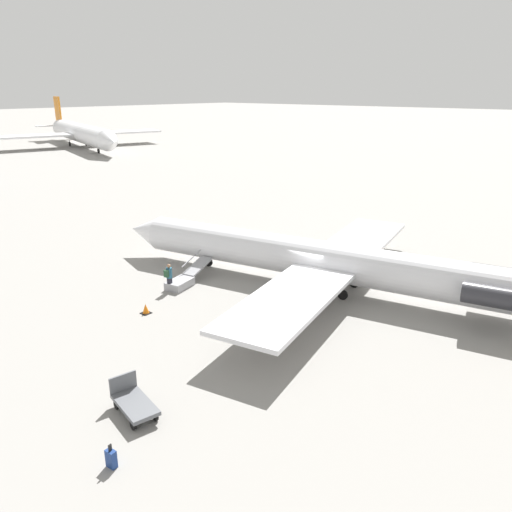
{
  "coord_description": "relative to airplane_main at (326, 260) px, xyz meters",
  "views": [
    {
      "loc": [
        -16.43,
        24.36,
        11.84
      ],
      "look_at": [
        3.35,
        1.52,
        1.66
      ],
      "focal_mm": 35.0,
      "sensor_mm": 36.0,
      "label": 1
    }
  ],
  "objects": [
    {
      "name": "airplane_taxiing_distant",
      "position": [
        82.68,
        -32.4,
        1.12
      ],
      "size": [
        45.01,
        34.94,
        10.01
      ],
      "rotation": [
        0.0,
        0.0,
        2.85
      ],
      "color": "white",
      "rests_on": "ground"
    },
    {
      "name": "boarding_stairs",
      "position": [
        7.09,
        5.38,
        -1.5
      ],
      "size": [
        1.86,
        4.14,
        1.6
      ],
      "rotation": [
        0.0,
        0.0,
        -1.35
      ],
      "color": "#99999E",
      "rests_on": "ground"
    },
    {
      "name": "luggage_cart",
      "position": [
        -1.39,
        15.33,
        -1.4
      ],
      "size": [
        2.38,
        1.53,
        1.22
      ],
      "rotation": [
        0.0,
        0.0,
        -0.21
      ],
      "color": "#595B60",
      "rests_on": "ground"
    },
    {
      "name": "passenger",
      "position": [
        7.05,
        6.55,
        -0.86
      ],
      "size": [
        0.39,
        0.56,
        1.74
      ],
      "rotation": [
        0.0,
        0.0,
        -1.35
      ],
      "color": "#23232D",
      "rests_on": "ground"
    },
    {
      "name": "traffic_cone_near_stairs",
      "position": [
        5.54,
        9.51,
        -1.61
      ],
      "size": [
        0.51,
        0.51,
        0.56
      ],
      "color": "black",
      "rests_on": "ground"
    },
    {
      "name": "ground_plane",
      "position": [
        0.87,
        0.19,
        -1.86
      ],
      "size": [
        600.0,
        600.0,
        0.0
      ],
      "primitive_type": "plane",
      "color": "gray"
    },
    {
      "name": "suitcase",
      "position": [
        -3.23,
        17.56,
        -1.54
      ],
      "size": [
        0.38,
        0.25,
        0.88
      ],
      "rotation": [
        0.0,
        0.0,
        3.24
      ],
      "color": "navy",
      "rests_on": "ground"
    },
    {
      "name": "airplane_main",
      "position": [
        0.0,
        0.0,
        0.0
      ],
      "size": [
        29.49,
        22.8,
        6.25
      ],
      "rotation": [
        0.0,
        0.0,
        0.22
      ],
      "color": "silver",
      "rests_on": "ground"
    }
  ]
}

